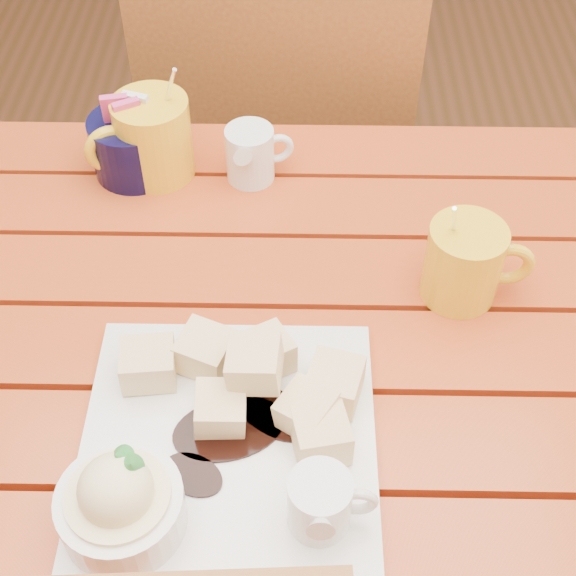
{
  "coord_description": "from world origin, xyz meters",
  "views": [
    {
      "loc": [
        0.04,
        -0.53,
        1.43
      ],
      "look_at": [
        0.03,
        0.02,
        0.82
      ],
      "focal_mm": 50.0,
      "sensor_mm": 36.0,
      "label": 1
    }
  ],
  "objects_px": {
    "table": "(263,403)",
    "dessert_plate": "(211,449)",
    "coffee_mug_right": "(466,262)",
    "chair_far": "(286,145)",
    "coffee_mug_left": "(151,137)"
  },
  "relations": [
    {
      "from": "table",
      "to": "dessert_plate",
      "type": "relative_size",
      "value": 4.23
    },
    {
      "from": "coffee_mug_right",
      "to": "chair_far",
      "type": "relative_size",
      "value": 0.15
    },
    {
      "from": "table",
      "to": "dessert_plate",
      "type": "height_order",
      "value": "dessert_plate"
    },
    {
      "from": "chair_far",
      "to": "coffee_mug_right",
      "type": "bearing_deg",
      "value": 119.0
    },
    {
      "from": "coffee_mug_right",
      "to": "dessert_plate",
      "type": "bearing_deg",
      "value": -137.52
    },
    {
      "from": "coffee_mug_left",
      "to": "table",
      "type": "bearing_deg",
      "value": -86.49
    },
    {
      "from": "coffee_mug_left",
      "to": "coffee_mug_right",
      "type": "relative_size",
      "value": 1.14
    },
    {
      "from": "coffee_mug_right",
      "to": "table",
      "type": "bearing_deg",
      "value": -158.06
    },
    {
      "from": "table",
      "to": "coffee_mug_left",
      "type": "height_order",
      "value": "coffee_mug_left"
    },
    {
      "from": "dessert_plate",
      "to": "chair_far",
      "type": "relative_size",
      "value": 0.3
    },
    {
      "from": "dessert_plate",
      "to": "coffee_mug_right",
      "type": "relative_size",
      "value": 1.99
    },
    {
      "from": "coffee_mug_left",
      "to": "coffee_mug_right",
      "type": "xyz_separation_m",
      "value": [
        0.37,
        -0.21,
        -0.01
      ]
    },
    {
      "from": "coffee_mug_left",
      "to": "dessert_plate",
      "type": "bearing_deg",
      "value": -99.7
    },
    {
      "from": "dessert_plate",
      "to": "chair_far",
      "type": "height_order",
      "value": "chair_far"
    },
    {
      "from": "coffee_mug_right",
      "to": "chair_far",
      "type": "xyz_separation_m",
      "value": [
        -0.21,
        0.56,
        -0.27
      ]
    }
  ]
}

